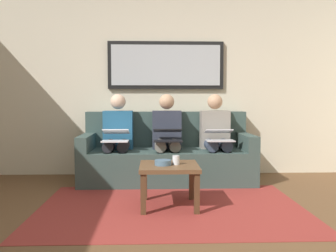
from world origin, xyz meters
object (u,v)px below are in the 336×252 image
(person_middle, at_px, (167,135))
(bowl, at_px, (163,163))
(person_right, at_px, (118,135))
(person_left, at_px, (216,135))
(laptop_silver, at_px, (219,135))
(laptop_black, at_px, (168,135))
(couch, at_px, (167,157))
(laptop_white, at_px, (116,136))
(cup, at_px, (176,160))
(framed_mirror, at_px, (166,65))
(coffee_table, at_px, (169,171))

(person_middle, bearing_deg, bowl, 86.08)
(person_right, bearing_deg, person_left, 180.00)
(laptop_silver, distance_m, laptop_black, 0.64)
(couch, bearing_deg, laptop_black, 90.00)
(laptop_white, bearing_deg, cup, 127.15)
(couch, bearing_deg, framed_mirror, -90.00)
(laptop_silver, relative_size, person_right, 0.30)
(framed_mirror, distance_m, person_right, 1.23)
(framed_mirror, height_order, cup, framed_mirror)
(person_left, relative_size, person_right, 1.00)
(couch, height_order, laptop_silver, couch)
(framed_mirror, height_order, laptop_silver, framed_mirror)
(coffee_table, relative_size, bowl, 3.49)
(couch, xyz_separation_m, person_left, (-0.64, 0.07, 0.30))
(laptop_black, height_order, person_right, person_right)
(laptop_black, bearing_deg, cup, 93.06)
(bowl, bearing_deg, cup, -170.86)
(bowl, height_order, laptop_white, laptop_white)
(bowl, relative_size, laptop_silver, 0.49)
(coffee_table, xyz_separation_m, laptop_silver, (-0.66, -0.90, 0.27))
(cup, bearing_deg, couch, -87.72)
(framed_mirror, bearing_deg, person_right, 35.53)
(person_left, xyz_separation_m, person_middle, (0.64, 0.00, 0.00))
(person_middle, xyz_separation_m, laptop_black, (0.00, 0.24, 0.02))
(couch, relative_size, laptop_silver, 6.47)
(framed_mirror, xyz_separation_m, laptop_black, (0.00, 0.70, -0.92))
(couch, height_order, bowl, couch)
(bowl, height_order, laptop_black, laptop_black)
(framed_mirror, distance_m, person_middle, 1.05)
(coffee_table, distance_m, bowl, 0.11)
(couch, height_order, coffee_table, couch)
(framed_mirror, distance_m, person_left, 1.23)
(person_middle, bearing_deg, person_left, 180.00)
(person_left, distance_m, laptop_white, 1.30)
(couch, height_order, laptop_white, couch)
(cup, height_order, bowl, cup)
(coffee_table, bearing_deg, laptop_silver, -126.19)
(laptop_silver, bearing_deg, coffee_table, 53.81)
(laptop_silver, relative_size, person_middle, 0.30)
(framed_mirror, distance_m, cup, 1.94)
(bowl, relative_size, laptop_white, 0.49)
(framed_mirror, xyz_separation_m, cup, (-0.05, 1.61, -1.08))
(coffee_table, xyz_separation_m, laptop_white, (0.62, -0.91, 0.27))
(framed_mirror, relative_size, person_left, 1.43)
(person_middle, bearing_deg, couch, -90.00)
(person_left, height_order, person_middle, same)
(person_middle, bearing_deg, person_right, 0.00)
(cup, bearing_deg, person_middle, -87.58)
(couch, distance_m, person_left, 0.71)
(person_left, xyz_separation_m, laptop_silver, (0.00, 0.25, 0.02))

